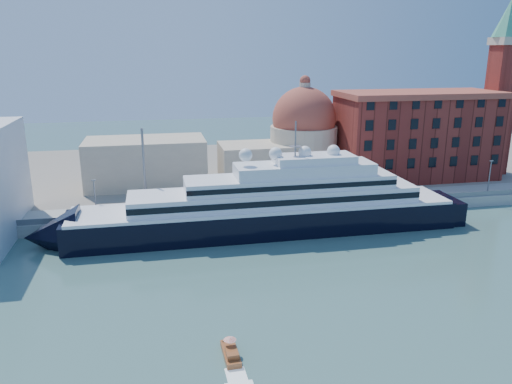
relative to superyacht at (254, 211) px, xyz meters
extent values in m
plane|color=#365D5A|center=(-1.17, -23.00, -4.53)|extent=(400.00, 400.00, 0.00)
cube|color=gray|center=(-1.17, 11.00, -3.28)|extent=(180.00, 10.00, 2.50)
cube|color=slate|center=(-1.17, 52.00, -3.53)|extent=(260.00, 72.00, 2.00)
cube|color=slate|center=(-1.17, 6.50, -1.43)|extent=(180.00, 0.10, 1.20)
cube|color=black|center=(2.39, 0.00, -2.33)|extent=(77.84, 11.98, 6.49)
cone|color=black|center=(-38.53, 0.00, -2.33)|extent=(9.98, 11.98, 11.98)
cube|color=black|center=(41.31, 0.00, -2.53)|extent=(5.99, 10.98, 5.99)
cube|color=white|center=(2.39, 0.00, 1.16)|extent=(75.85, 12.18, 0.60)
cube|color=white|center=(4.39, 0.00, 2.96)|extent=(57.88, 9.98, 2.99)
cube|color=black|center=(4.39, -4.99, 2.96)|extent=(57.88, 0.15, 1.20)
cube|color=white|center=(7.38, 0.00, 5.75)|extent=(41.92, 8.98, 2.59)
cube|color=white|center=(10.37, 0.00, 8.24)|extent=(27.94, 7.98, 2.40)
cube|color=white|center=(12.37, 0.00, 10.24)|extent=(15.97, 6.99, 1.60)
cylinder|color=slate|center=(8.38, 0.00, 14.43)|extent=(0.30, 0.30, 6.99)
sphere|color=white|center=(-1.60, 0.00, 11.64)|extent=(2.59, 2.59, 2.59)
sphere|color=white|center=(4.39, 0.00, 11.64)|extent=(2.59, 2.59, 2.59)
sphere|color=white|center=(10.37, 0.00, 11.64)|extent=(2.59, 2.59, 2.59)
sphere|color=white|center=(16.36, 0.00, 11.64)|extent=(2.59, 2.59, 2.59)
cube|color=brown|center=(-11.16, -41.21, -4.22)|extent=(1.87, 5.35, 0.89)
cube|color=brown|center=(-11.15, -42.10, -3.46)|extent=(1.46, 2.24, 0.71)
cylinder|color=slate|center=(-11.17, -40.77, -3.11)|extent=(0.05, 0.05, 1.42)
cone|color=red|center=(-11.17, -40.77, -2.31)|extent=(1.60, 1.60, 0.35)
cube|color=maroon|center=(50.83, 29.00, 8.47)|extent=(42.00, 18.00, 22.00)
cube|color=#9A4232|center=(50.83, 29.00, 19.97)|extent=(43.00, 19.00, 1.50)
cube|color=maroon|center=(74.83, 29.00, 14.97)|extent=(6.00, 6.00, 35.00)
cube|color=beige|center=(74.83, 29.00, 33.47)|extent=(7.00, 7.00, 2.00)
cone|color=#449775|center=(74.83, 29.00, 39.47)|extent=(8.40, 8.40, 10.00)
cylinder|color=beige|center=(20.83, 35.00, 4.47)|extent=(18.00, 18.00, 14.00)
sphere|color=#9A4232|center=(20.83, 35.00, 13.47)|extent=(17.00, 17.00, 17.00)
cylinder|color=beige|center=(20.83, 35.00, 21.47)|extent=(3.00, 3.00, 3.00)
cube|color=beige|center=(6.83, 33.00, 2.47)|extent=(18.00, 14.00, 10.00)
cube|color=beige|center=(-21.17, 35.00, 3.47)|extent=(30.00, 16.00, 12.00)
cylinder|color=slate|center=(-31.17, 8.00, 1.97)|extent=(0.24, 0.24, 8.00)
cube|color=slate|center=(-31.17, 8.00, 6.07)|extent=(0.80, 0.30, 0.25)
cylinder|color=slate|center=(-1.17, 8.00, 1.97)|extent=(0.24, 0.24, 8.00)
cube|color=slate|center=(-1.17, 8.00, 6.07)|extent=(0.80, 0.30, 0.25)
cylinder|color=slate|center=(28.83, 8.00, 1.97)|extent=(0.24, 0.24, 8.00)
cube|color=slate|center=(28.83, 8.00, 6.07)|extent=(0.80, 0.30, 0.25)
cylinder|color=slate|center=(58.83, 8.00, 1.97)|extent=(0.24, 0.24, 8.00)
cube|color=slate|center=(58.83, 8.00, 6.07)|extent=(0.80, 0.30, 0.25)
cylinder|color=slate|center=(-21.17, 10.00, 6.97)|extent=(0.50, 0.50, 18.00)
camera|label=1|loc=(-18.78, -93.31, 31.24)|focal=35.00mm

